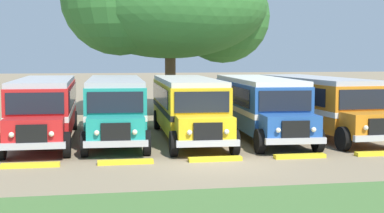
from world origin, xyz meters
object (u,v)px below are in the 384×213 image
Objects in this scene: parked_bus_slot_0 at (45,106)px; parked_bus_slot_3 at (259,103)px; parked_bus_slot_2 at (188,105)px; broad_shade_tree at (167,4)px; parked_bus_slot_4 at (317,102)px; parked_bus_slot_1 at (115,105)px.

parked_bus_slot_3 is (10.12, -0.56, 0.00)m from parked_bus_slot_0.
parked_bus_slot_2 is 0.77× the size of broad_shade_tree.
parked_bus_slot_3 is 1.00× the size of parked_bus_slot_4.
broad_shade_tree reaches higher than parked_bus_slot_2.
parked_bus_slot_0 and parked_bus_slot_2 have the same top height.
parked_bus_slot_3 and parked_bus_slot_4 have the same top height.
parked_bus_slot_1 is 1.00× the size of parked_bus_slot_4.
parked_bus_slot_3 is at bearing 88.11° from parked_bus_slot_1.
parked_bus_slot_0 is at bearing -123.42° from broad_shade_tree.
parked_bus_slot_2 is (6.61, -0.55, 0.00)m from parked_bus_slot_0.
parked_bus_slot_0 is 0.76× the size of broad_shade_tree.
parked_bus_slot_2 is 6.56m from parked_bus_slot_4.
parked_bus_slot_1 and parked_bus_slot_2 have the same top height.
parked_bus_slot_3 is 0.77× the size of broad_shade_tree.
parked_bus_slot_4 is 13.99m from broad_shade_tree.
parked_bus_slot_1 and parked_bus_slot_4 have the same top height.
parked_bus_slot_4 is at bearing 90.41° from parked_bus_slot_1.
broad_shade_tree reaches higher than parked_bus_slot_1.
broad_shade_tree reaches higher than parked_bus_slot_0.
broad_shade_tree is at bearing 162.50° from parked_bus_slot_1.
parked_bus_slot_0 and parked_bus_slot_3 have the same top height.
parked_bus_slot_4 is at bearing 93.60° from parked_bus_slot_2.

